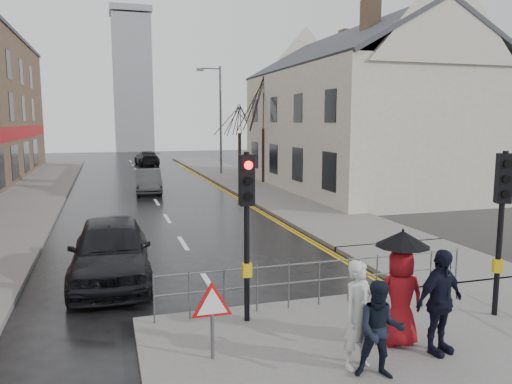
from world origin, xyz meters
TOP-DOWN VIEW (x-y plane):
  - ground at (0.00, 0.00)m, footprint 120.00×120.00m
  - left_pavement at (-6.50, 23.00)m, footprint 4.00×44.00m
  - right_pavement at (6.50, 25.00)m, footprint 4.00×40.00m
  - pavement_bridge_right at (6.50, 3.00)m, footprint 4.00×4.20m
  - building_right_cream at (12.00, 18.00)m, footprint 9.00×16.40m
  - church_tower at (1.50, 62.00)m, footprint 5.00×5.00m
  - traffic_signal_near_left at (0.20, 0.20)m, footprint 0.28×0.27m
  - traffic_signal_near_right at (5.20, -1.00)m, footprint 0.34×0.33m
  - guard_railing_front at (1.95, 0.60)m, footprint 7.14×0.04m
  - warning_sign at (-0.80, -1.21)m, footprint 0.80×0.07m
  - street_lamp at (5.82, 28.00)m, footprint 1.83×0.25m
  - tree_near at (7.50, 22.00)m, footprint 2.40×2.40m
  - tree_far at (8.00, 30.00)m, footprint 2.40×2.40m
  - pedestrian_a at (1.41, -2.16)m, footprint 0.76×0.63m
  - pedestrian_b at (1.57, -2.56)m, footprint 0.93×0.84m
  - pedestrian_with_umbrella at (2.52, -1.63)m, footprint 0.96×0.96m
  - pedestrian_d at (2.98, -2.11)m, footprint 1.15×0.70m
  - car_parked at (-2.37, 4.00)m, footprint 2.12×4.94m
  - car_mid at (-0.10, 20.12)m, footprint 1.62×4.13m
  - car_far at (1.27, 38.34)m, footprint 2.20×4.70m

SIDE VIEW (x-z plane):
  - ground at x=0.00m, z-range 0.00..0.00m
  - left_pavement at x=-6.50m, z-range 0.00..0.14m
  - right_pavement at x=6.50m, z-range 0.00..0.14m
  - pavement_bridge_right at x=6.50m, z-range 0.00..0.14m
  - car_far at x=1.27m, z-range 0.00..1.33m
  - car_mid at x=-0.10m, z-range 0.00..1.34m
  - car_parked at x=-2.37m, z-range 0.00..1.66m
  - guard_railing_front at x=1.95m, z-range 0.36..1.36m
  - pedestrian_b at x=1.57m, z-range 0.14..1.70m
  - pedestrian_a at x=1.41m, z-range 0.14..1.92m
  - warning_sign at x=-0.80m, z-range 0.37..1.72m
  - pedestrian_d at x=2.98m, z-range 0.14..1.98m
  - pedestrian_with_umbrella at x=2.52m, z-range 0.22..2.31m
  - traffic_signal_near_left at x=0.20m, z-range 0.76..4.16m
  - traffic_signal_near_right at x=5.20m, z-range 0.76..4.16m
  - tree_far at x=8.00m, z-range 1.60..7.24m
  - street_lamp at x=5.82m, z-range 0.71..8.71m
  - building_right_cream at x=12.00m, z-range -0.27..9.83m
  - tree_near at x=7.50m, z-range 1.85..8.43m
  - church_tower at x=1.50m, z-range 0.00..18.00m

